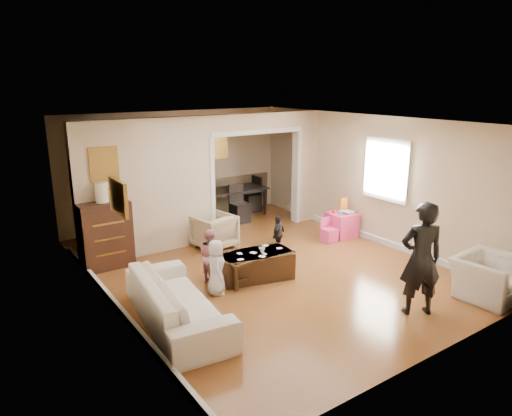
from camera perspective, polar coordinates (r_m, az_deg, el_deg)
floor at (r=8.44m, az=0.77°, el=-7.19°), size 7.00×7.00×0.00m
partition_left at (r=8.95m, az=-13.18°, el=2.46°), size 2.75×0.18×2.60m
partition_right at (r=10.91m, az=5.99°, el=5.07°), size 0.55×0.18×2.60m
partition_header at (r=9.93m, az=0.01°, el=10.69°), size 2.22×0.18×0.35m
window_pane at (r=9.52m, az=15.84°, el=4.59°), size 0.03×0.95×1.10m
framed_art_partition at (r=8.50m, az=-18.34°, el=5.19°), size 0.45×0.03×0.55m
framed_art_sofa_wall at (r=6.20m, az=-16.70°, el=1.29°), size 0.03×0.55×0.40m
framed_art_alcove at (r=11.39m, az=-4.71°, el=7.58°), size 0.45×0.03×0.55m
sofa at (r=6.54m, az=-9.74°, el=-11.24°), size 1.15×2.37×0.67m
armchair_back at (r=9.29m, az=-5.20°, el=-2.87°), size 0.84×0.85×0.68m
armchair_front at (r=8.04m, az=26.84°, el=-7.65°), size 1.05×0.93×0.65m
dresser at (r=8.65m, az=-18.15°, el=-3.17°), size 0.88×0.49×1.20m
table_lamp at (r=8.44m, az=-18.59°, el=1.88°), size 0.22×0.22×0.36m
potted_plant at (r=8.50m, az=-17.28°, el=1.90°), size 0.28×0.24×0.31m
coffee_table at (r=7.87m, az=-0.04°, el=-7.11°), size 1.32×0.87×0.46m
coffee_cup at (r=7.79m, az=0.78°, el=-5.23°), size 0.11×0.11×0.08m
play_table at (r=10.09m, az=10.56°, el=-2.04°), size 0.56×0.56×0.52m
cereal_box at (r=10.13m, az=10.75°, el=0.43°), size 0.20×0.08×0.30m
cyan_cup at (r=9.91m, az=10.43°, el=-0.55°), size 0.08×0.08×0.08m
toy_block at (r=10.01m, az=9.67°, el=-0.43°), size 0.09×0.08×0.05m
play_bowl at (r=9.97m, az=11.33°, el=-0.57°), size 0.24×0.24×0.06m
dining_table at (r=11.45m, az=-3.73°, el=0.72°), size 2.02×1.20×0.69m
adult_person at (r=6.90m, az=19.75°, el=-5.95°), size 0.73×0.64×1.67m
child_kneel_a at (r=7.26m, az=-4.95°, el=-7.32°), size 0.43×0.51×0.89m
child_kneel_b at (r=7.68m, az=-5.65°, el=-5.90°), size 0.40×0.48×0.92m
child_toddler at (r=8.97m, az=2.79°, el=-3.25°), size 0.48×0.36×0.75m
craft_papers at (r=7.80m, az=0.27°, el=-5.51°), size 0.95×0.50×0.00m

